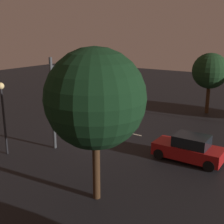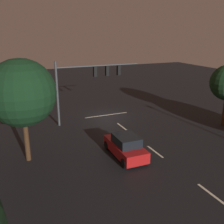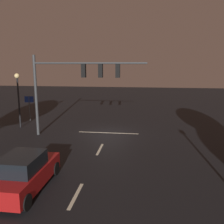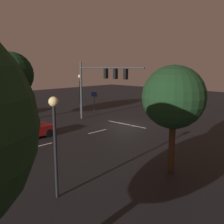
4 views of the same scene
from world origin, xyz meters
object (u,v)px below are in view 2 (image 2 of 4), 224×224
at_px(car_approaching, 125,146).
at_px(route_sign, 23,100).
at_px(street_lamp_right_kerb, 28,90).
at_px(traffic_signal_assembly, 89,78).
at_px(tree_right_far, 22,93).

height_order(car_approaching, route_sign, route_sign).
bearing_deg(street_lamp_right_kerb, traffic_signal_assembly, 161.47).
bearing_deg(car_approaching, street_lamp_right_kerb, -61.75).
relative_size(car_approaching, route_sign, 1.74).
relative_size(car_approaching, street_lamp_right_kerb, 0.91).
bearing_deg(car_approaching, route_sign, -65.58).
distance_m(street_lamp_right_kerb, route_sign, 3.11).
relative_size(traffic_signal_assembly, street_lamp_right_kerb, 1.81).
bearing_deg(tree_right_far, street_lamp_right_kerb, -97.57).
bearing_deg(route_sign, street_lamp_right_kerb, 97.09).
bearing_deg(route_sign, tree_right_far, 85.98).
bearing_deg(route_sign, traffic_signal_assembly, 143.06).
xyz_separation_m(traffic_signal_assembly, street_lamp_right_kerb, (5.78, -1.94, -1.17)).
height_order(street_lamp_right_kerb, route_sign, street_lamp_right_kerb).
bearing_deg(traffic_signal_assembly, tree_right_far, 42.60).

